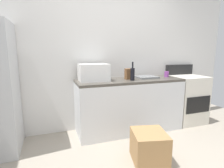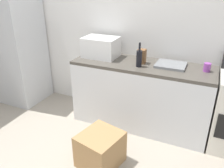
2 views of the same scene
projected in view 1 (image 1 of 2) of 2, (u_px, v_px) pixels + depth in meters
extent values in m
cube|color=silver|center=(106.00, 55.00, 3.20)|extent=(5.00, 0.10, 2.60)
cube|color=silver|center=(129.00, 106.00, 3.13)|extent=(1.80, 0.60, 0.86)
cube|color=#4C473F|center=(130.00, 80.00, 3.05)|extent=(1.80, 0.60, 0.04)
cube|color=silver|center=(186.00, 99.00, 3.53)|extent=(0.60, 0.60, 0.90)
cube|color=black|center=(198.00, 105.00, 3.25)|extent=(0.52, 0.02, 0.30)
cube|color=black|center=(179.00, 70.00, 3.67)|extent=(0.60, 0.08, 0.20)
cube|color=white|center=(94.00, 72.00, 2.87)|extent=(0.46, 0.34, 0.27)
cube|color=slate|center=(146.00, 77.00, 3.21)|extent=(0.36, 0.32, 0.03)
cylinder|color=black|center=(132.00, 74.00, 2.92)|extent=(0.07, 0.07, 0.20)
cylinder|color=black|center=(133.00, 65.00, 2.89)|extent=(0.03, 0.03, 0.10)
cylinder|color=purple|center=(167.00, 74.00, 3.33)|extent=(0.08, 0.08, 0.10)
cube|color=brown|center=(128.00, 74.00, 3.04)|extent=(0.10, 0.10, 0.18)
cube|color=#A37A4C|center=(149.00, 147.00, 2.26)|extent=(0.49, 0.52, 0.38)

